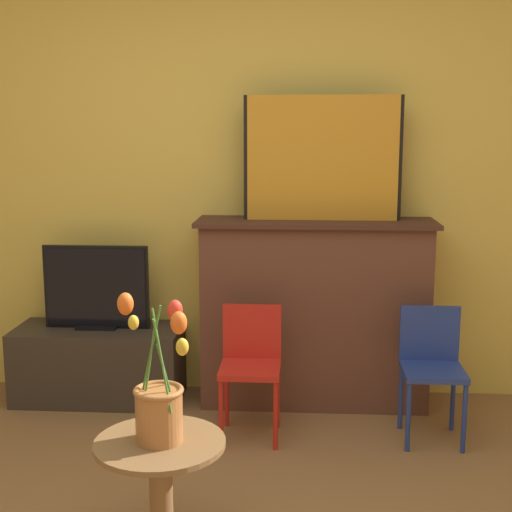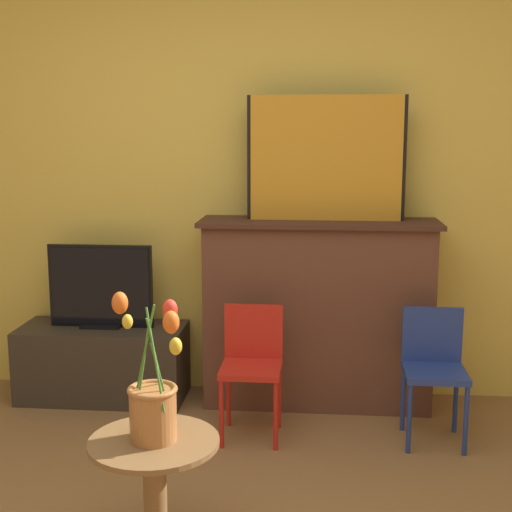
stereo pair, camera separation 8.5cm
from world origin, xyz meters
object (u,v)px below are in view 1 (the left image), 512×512
painting (323,158)px  chair_red (251,360)px  tv_monitor (96,288)px  vase_tulips (159,400)px  chair_blue (431,362)px

painting → chair_red: bearing=-127.5°
tv_monitor → vase_tulips: (0.66, -1.52, -0.04)m
painting → chair_blue: size_ratio=1.30×
chair_blue → vase_tulips: (-1.14, -1.13, 0.22)m
tv_monitor → chair_red: (0.91, -0.42, -0.26)m
tv_monitor → chair_red: 1.03m
chair_red → vase_tulips: 1.15m
chair_red → vase_tulips: (-0.24, -1.10, 0.22)m
painting → tv_monitor: painting is taller
tv_monitor → chair_red: size_ratio=0.91×
painting → chair_red: painting is taller
chair_red → chair_blue: bearing=1.7°
chair_red → vase_tulips: size_ratio=1.25×
vase_tulips → chair_red: bearing=77.7°
tv_monitor → chair_blue: tv_monitor is taller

